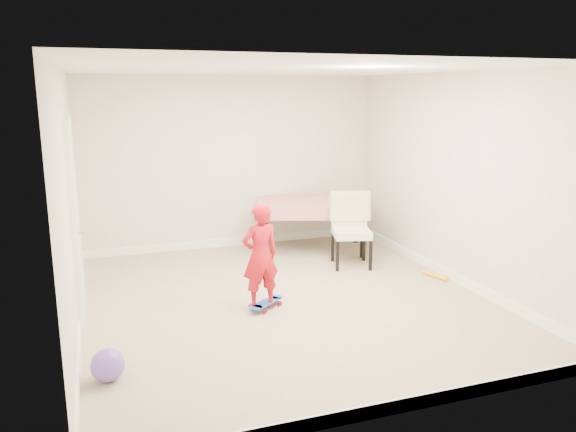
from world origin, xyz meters
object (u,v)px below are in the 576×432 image
object	(u,v)px
child	(260,259)
balloon	(108,365)
dining_chair	(352,230)
skateboard	(266,305)
dining_table	(312,225)

from	to	relation	value
child	balloon	bearing A→B (deg)	24.35
dining_chair	child	xyz separation A→B (m)	(-1.63, -1.11, 0.08)
child	balloon	xyz separation A→B (m)	(-1.65, -1.08, -0.44)
skateboard	balloon	xyz separation A→B (m)	(-1.72, -1.09, 0.10)
skateboard	balloon	bearing A→B (deg)	176.04
child	balloon	world-z (taller)	child
dining_table	balloon	bearing A→B (deg)	-115.32
skateboard	balloon	distance (m)	2.04
dining_table	child	distance (m)	2.50
skateboard	child	xyz separation A→B (m)	(-0.07, -0.01, 0.54)
dining_table	balloon	xyz separation A→B (m)	(-3.07, -3.13, -0.24)
dining_table	dining_chair	size ratio (longest dim) A/B	1.61
balloon	dining_chair	bearing A→B (deg)	33.75
dining_chair	skateboard	distance (m)	1.97
dining_chair	balloon	xyz separation A→B (m)	(-3.28, -2.19, -0.36)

